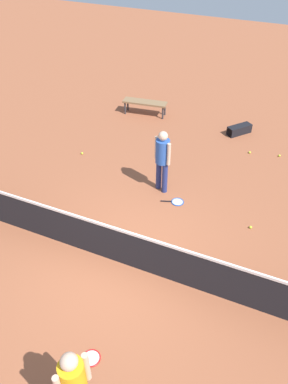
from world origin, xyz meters
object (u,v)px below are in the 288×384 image
(tennis_ball_near_player, at_px, (251,227))
(equipment_bag, at_px, (238,130))
(tennis_ball_by_net, at_px, (82,153))
(player_near_side, at_px, (162,157))
(tennis_ball_midcourt, at_px, (250,152))
(tennis_racket_far_player, at_px, (91,360))
(tennis_racket_near_player, at_px, (176,202))
(courtside_bench, at_px, (145,103))
(tennis_ball_baseline, at_px, (279,156))
(player_far_side, at_px, (74,384))

(tennis_ball_near_player, height_order, equipment_bag, equipment_bag)
(tennis_ball_by_net, bearing_deg, player_near_side, 167.36)
(tennis_ball_near_player, height_order, tennis_ball_by_net, same)
(player_near_side, bearing_deg, tennis_ball_midcourt, -123.19)
(tennis_racket_far_player, distance_m, tennis_ball_near_player, 4.57)
(tennis_racket_near_player, distance_m, courtside_bench, 4.84)
(tennis_ball_by_net, distance_m, equipment_bag, 4.97)
(tennis_ball_baseline, bearing_deg, tennis_ball_midcourt, 11.84)
(player_near_side, relative_size, courtside_bench, 1.10)
(tennis_ball_by_net, height_order, tennis_ball_midcourt, same)
(player_far_side, relative_size, tennis_ball_midcourt, 25.76)
(tennis_ball_baseline, height_order, equipment_bag, equipment_bag)
(tennis_ball_by_net, bearing_deg, tennis_ball_midcourt, -155.55)
(player_far_side, height_order, tennis_ball_by_net, player_far_side)
(tennis_ball_near_player, height_order, tennis_ball_midcourt, same)
(tennis_racket_near_player, height_order, tennis_ball_midcourt, tennis_ball_midcourt)
(tennis_racket_far_player, xyz_separation_m, tennis_ball_baseline, (-1.92, -7.58, 0.02))
(player_near_side, xyz_separation_m, player_far_side, (-0.96, 5.54, 0.00))
(tennis_racket_near_player, height_order, courtside_bench, courtside_bench)
(tennis_ball_midcourt, bearing_deg, player_far_side, 84.56)
(tennis_ball_near_player, bearing_deg, tennis_ball_baseline, -92.60)
(player_near_side, xyz_separation_m, tennis_ball_midcourt, (-1.74, -2.67, -0.98))
(tennis_racket_far_player, bearing_deg, tennis_ball_near_player, -112.74)
(player_far_side, bearing_deg, tennis_ball_by_net, -58.86)
(tennis_ball_baseline, relative_size, courtside_bench, 0.04)
(player_near_side, distance_m, player_far_side, 5.62)
(player_near_side, bearing_deg, tennis_racket_far_player, 97.83)
(tennis_ball_midcourt, xyz_separation_m, equipment_bag, (0.59, -1.00, 0.11))
(player_far_side, xyz_separation_m, tennis_ball_near_player, (-1.46, -5.02, -0.98))
(player_far_side, bearing_deg, courtside_bench, -71.68)
(player_far_side, distance_m, equipment_bag, 9.25)
(tennis_ball_by_net, xyz_separation_m, tennis_ball_baseline, (-5.33, -2.22, 0.00))
(tennis_racket_near_player, height_order, tennis_ball_baseline, tennis_ball_baseline)
(player_near_side, xyz_separation_m, tennis_ball_by_net, (2.76, -0.62, -0.98))
(player_far_side, distance_m, tennis_ball_baseline, 8.59)
(tennis_ball_by_net, bearing_deg, tennis_ball_near_player, 167.58)
(tennis_racket_far_player, relative_size, tennis_ball_near_player, 9.20)
(player_near_side, height_order, tennis_ball_midcourt, player_near_side)
(courtside_bench, height_order, equipment_bag, courtside_bench)
(tennis_ball_baseline, bearing_deg, tennis_ball_by_net, 22.62)
(player_far_side, distance_m, tennis_racket_far_player, 1.32)
(tennis_ball_by_net, bearing_deg, courtside_bench, -102.09)
(tennis_ball_near_player, relative_size, tennis_ball_by_net, 1.00)
(tennis_ball_near_player, xyz_separation_m, tennis_ball_midcourt, (0.68, -3.19, 0.00))
(player_near_side, height_order, tennis_ball_baseline, player_near_side)
(tennis_racket_far_player, bearing_deg, player_near_side, -82.17)
(tennis_ball_by_net, bearing_deg, tennis_racket_far_player, 122.48)
(tennis_ball_midcourt, distance_m, tennis_ball_baseline, 0.85)
(tennis_ball_near_player, relative_size, tennis_ball_baseline, 1.00)
(player_far_side, height_order, tennis_racket_near_player, player_far_side)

